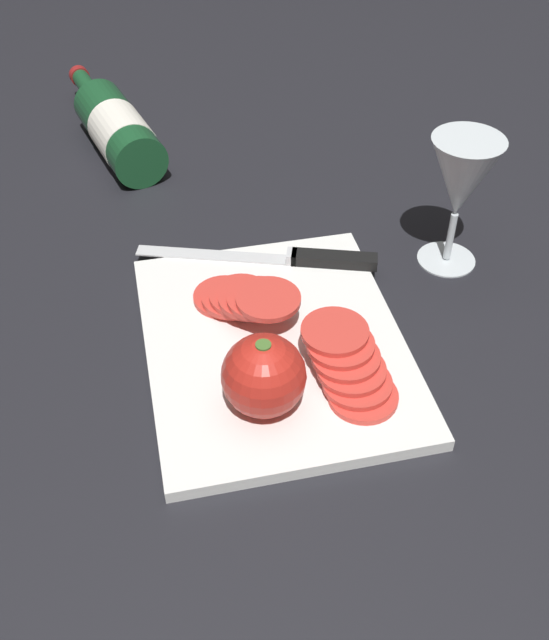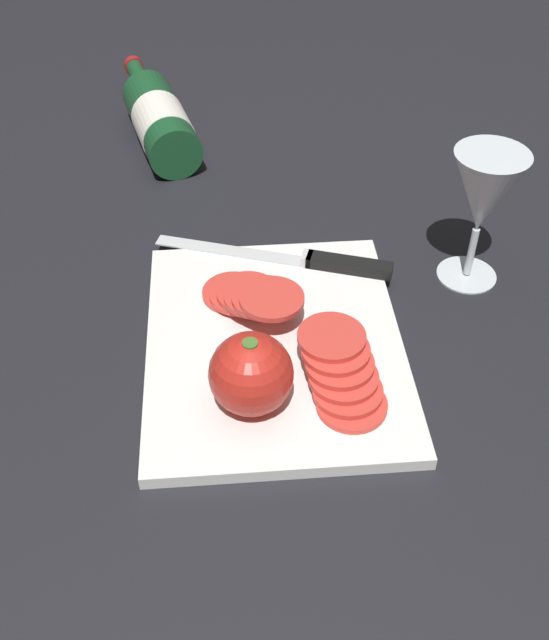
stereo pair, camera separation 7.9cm
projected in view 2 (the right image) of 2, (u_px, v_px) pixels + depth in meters
The scene contains 8 objects.
ground_plane at pixel (304, 310), 0.87m from camera, with size 3.00×3.00×0.00m, color black.
cutting_board at pixel (274, 345), 0.82m from camera, with size 0.34×0.28×0.02m.
wine_bottle at pixel (160, 120), 1.13m from camera, with size 0.32×0.13×0.08m.
wine_glass at pixel (484, 197), 0.84m from camera, with size 0.08×0.08×0.17m.
whole_tomato at pixel (251, 374), 0.72m from camera, with size 0.08×0.08×0.08m.
knife at pixel (324, 262), 0.90m from camera, with size 0.11×0.29×0.01m.
tomato_slice_stack_near at pixel (341, 370), 0.75m from camera, with size 0.14×0.08×0.04m.
tomato_slice_stack_far at pixel (252, 296), 0.84m from camera, with size 0.12×0.11×0.04m.
Camera 2 is at (0.64, -0.09, 0.58)m, focal length 42.00 mm.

